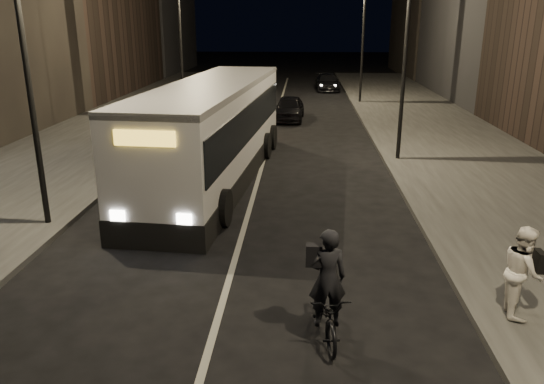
# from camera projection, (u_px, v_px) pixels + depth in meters

# --- Properties ---
(ground) EXTENTS (180.00, 180.00, 0.00)m
(ground) POSITION_uv_depth(u_px,v_px,m) (222.00, 304.00, 11.08)
(ground) COLOR black
(ground) RESTS_ON ground
(sidewalk_right) EXTENTS (7.00, 70.00, 0.16)m
(sidewalk_right) POSITION_uv_depth(u_px,v_px,m) (455.00, 150.00, 23.86)
(sidewalk_right) COLOR #333330
(sidewalk_right) RESTS_ON ground
(sidewalk_left) EXTENTS (7.00, 70.00, 0.16)m
(sidewalk_left) POSITION_uv_depth(u_px,v_px,m) (86.00, 145.00, 24.81)
(sidewalk_left) COLOR #333330
(sidewalk_left) RESTS_ON ground
(streetlight_right_mid) EXTENTS (1.20, 0.44, 8.12)m
(streetlight_right_mid) POSITION_uv_depth(u_px,v_px,m) (400.00, 28.00, 20.50)
(streetlight_right_mid) COLOR black
(streetlight_right_mid) RESTS_ON sidewalk_right
(streetlight_right_far) EXTENTS (1.20, 0.44, 8.12)m
(streetlight_right_far) POSITION_uv_depth(u_px,v_px,m) (360.00, 24.00, 35.69)
(streetlight_right_far) COLOR black
(streetlight_right_far) RESTS_ON sidewalk_right
(streetlight_left_near) EXTENTS (1.20, 0.44, 8.12)m
(streetlight_left_near) POSITION_uv_depth(u_px,v_px,m) (32.00, 32.00, 13.51)
(streetlight_left_near) COLOR black
(streetlight_left_near) RESTS_ON sidewalk_left
(streetlight_left_far) EXTENTS (1.20, 0.44, 8.12)m
(streetlight_left_far) POSITION_uv_depth(u_px,v_px,m) (184.00, 25.00, 30.59)
(streetlight_left_far) COLOR black
(streetlight_left_far) RESTS_ON sidewalk_left
(city_bus) EXTENTS (3.96, 13.36, 3.55)m
(city_bus) POSITION_uv_depth(u_px,v_px,m) (214.00, 128.00, 19.21)
(city_bus) COLOR silver
(city_bus) RESTS_ON ground
(cyclist_on_bicycle) EXTENTS (0.98, 2.04, 2.25)m
(cyclist_on_bicycle) POSITION_uv_depth(u_px,v_px,m) (326.00, 302.00, 9.68)
(cyclist_on_bicycle) COLOR black
(cyclist_on_bicycle) RESTS_ON ground
(pedestrian_woman) EXTENTS (0.82, 0.98, 1.82)m
(pedestrian_woman) POSITION_uv_depth(u_px,v_px,m) (523.00, 271.00, 10.17)
(pedestrian_woman) COLOR white
(pedestrian_woman) RESTS_ON sidewalk_right
(car_near) EXTENTS (1.84, 4.18, 1.40)m
(car_near) POSITION_uv_depth(u_px,v_px,m) (289.00, 108.00, 31.13)
(car_near) COLOR black
(car_near) RESTS_ON ground
(car_mid) EXTENTS (1.55, 4.41, 1.45)m
(car_mid) POSITION_uv_depth(u_px,v_px,m) (226.00, 96.00, 35.69)
(car_mid) COLOR #37383A
(car_mid) RESTS_ON ground
(car_far) EXTENTS (2.09, 4.64, 1.32)m
(car_far) POSITION_uv_depth(u_px,v_px,m) (327.00, 82.00, 44.26)
(car_far) COLOR black
(car_far) RESTS_ON ground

